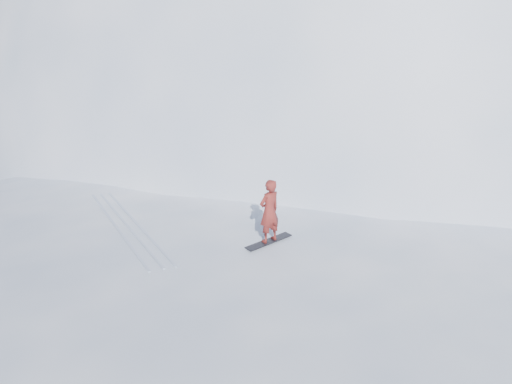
# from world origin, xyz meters

# --- Properties ---
(ground) EXTENTS (400.00, 400.00, 0.00)m
(ground) POSITION_xyz_m (0.00, 0.00, 0.00)
(ground) COLOR white
(ground) RESTS_ON ground
(near_ridge) EXTENTS (36.00, 28.00, 4.80)m
(near_ridge) POSITION_xyz_m (1.00, 3.00, 0.00)
(near_ridge) COLOR white
(near_ridge) RESTS_ON ground
(summit_peak) EXTENTS (60.00, 56.00, 56.00)m
(summit_peak) POSITION_xyz_m (22.00, 26.00, 0.00)
(summit_peak) COLOR white
(summit_peak) RESTS_ON ground
(peak_shoulder) EXTENTS (28.00, 24.00, 18.00)m
(peak_shoulder) POSITION_xyz_m (10.00, 20.00, 0.00)
(peak_shoulder) COLOR white
(peak_shoulder) RESTS_ON ground
(wind_bumps) EXTENTS (16.00, 14.40, 1.00)m
(wind_bumps) POSITION_xyz_m (-0.56, 2.12, 0.00)
(wind_bumps) COLOR white
(wind_bumps) RESTS_ON ground
(snowboard) EXTENTS (1.50, 0.74, 0.02)m
(snowboard) POSITION_xyz_m (3.03, 1.52, 2.41)
(snowboard) COLOR black
(snowboard) RESTS_ON near_ridge
(snowboarder) EXTENTS (0.75, 0.61, 1.77)m
(snowboarder) POSITION_xyz_m (3.03, 1.52, 3.31)
(snowboarder) COLOR maroon
(snowboarder) RESTS_ON snowboard
(board_tracks) EXTENTS (1.78, 5.92, 0.04)m
(board_tracks) POSITION_xyz_m (-0.50, 4.01, 2.42)
(board_tracks) COLOR silver
(board_tracks) RESTS_ON ground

